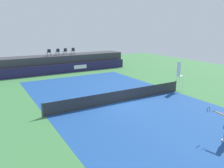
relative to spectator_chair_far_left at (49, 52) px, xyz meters
name	(u,v)px	position (x,y,z in m)	size (l,w,h in m)	color
ground_plane	(103,93)	(1.52, -11.97, -2.69)	(48.00, 48.00, 0.00)	#3D7A42
court_inner	(120,102)	(1.52, -14.97, -2.69)	(12.00, 22.00, 0.00)	#1C478C
sponsor_wall	(65,69)	(1.53, -1.47, -2.09)	(18.00, 0.22, 1.20)	#231E4C
spectator_platform	(60,63)	(1.52, 0.33, -1.59)	(18.00, 2.80, 2.20)	#38383D
spectator_chair_far_left	(49,52)	(0.00, 0.00, 0.00)	(0.46, 0.46, 0.89)	#1E232D
spectator_chair_left	(58,52)	(1.20, 0.11, 0.00)	(0.47, 0.47, 0.89)	#1E232D
spectator_chair_center	(65,51)	(2.24, 0.16, 0.00)	(0.48, 0.48, 0.89)	#1E232D
spectator_chair_right	(73,51)	(3.39, 0.23, 0.00)	(0.44, 0.44, 0.89)	#1E232D
umpire_chair	(179,74)	(8.07, -14.96, -1.11)	(0.46, 0.46, 2.76)	white
tennis_net	(120,96)	(1.52, -14.97, -2.22)	(12.40, 0.02, 0.95)	#2D2D2D
net_post_near	(42,110)	(-4.68, -14.97, -2.19)	(0.10, 0.10, 1.00)	#4C4C51
net_post_far	(176,86)	(7.72, -14.97, -2.19)	(0.10, 0.10, 1.00)	#4C4C51
tennis_ball	(190,108)	(5.08, -18.95, -2.66)	(0.07, 0.07, 0.07)	#D8EA33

